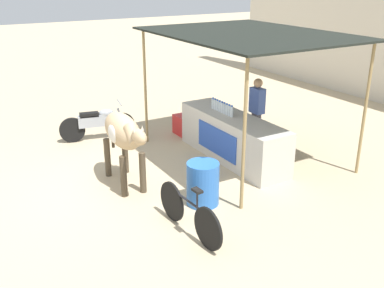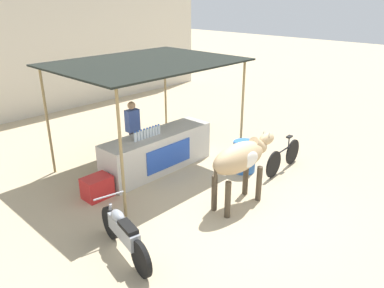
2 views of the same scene
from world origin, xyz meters
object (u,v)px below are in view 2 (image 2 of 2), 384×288
object	(u,v)px
water_barrel	(244,157)
stall_counter	(158,151)
vendor_behind_counter	(133,132)
cooler_box	(97,187)
motorcycle_parked	(123,233)
bicycle_leaning	(284,157)
cow	(241,159)

from	to	relation	value
water_barrel	stall_counter	bearing A→B (deg)	130.99
vendor_behind_counter	cooler_box	xyz separation A→B (m)	(-1.69, -0.85, -0.61)
motorcycle_parked	bicycle_leaning	xyz separation A→B (m)	(4.73, -0.23, -0.08)
cow	motorcycle_parked	size ratio (longest dim) A/B	1.03
bicycle_leaning	water_barrel	bearing A→B (deg)	136.06
stall_counter	cooler_box	xyz separation A→B (m)	(-1.85, -0.10, -0.24)
stall_counter	motorcycle_parked	distance (m)	3.34
water_barrel	bicycle_leaning	bearing A→B (deg)	-43.94
vendor_behind_counter	motorcycle_parked	xyz separation A→B (m)	(-2.45, -2.83, -0.42)
motorcycle_parked	water_barrel	bearing A→B (deg)	6.54
vendor_behind_counter	cooler_box	distance (m)	1.99
vendor_behind_counter	cow	size ratio (longest dim) A/B	0.90
stall_counter	motorcycle_parked	world-z (taller)	stall_counter
stall_counter	bicycle_leaning	bearing A→B (deg)	-47.41
water_barrel	cow	world-z (taller)	cow
vendor_behind_counter	cow	distance (m)	3.25
bicycle_leaning	stall_counter	bearing A→B (deg)	132.59
water_barrel	motorcycle_parked	size ratio (longest dim) A/B	0.43
motorcycle_parked	vendor_behind_counter	bearing A→B (deg)	49.03
cow	motorcycle_parked	xyz separation A→B (m)	(-2.66, 0.41, -0.61)
vendor_behind_counter	bicycle_leaning	xyz separation A→B (m)	(2.28, -3.05, -0.50)
water_barrel	bicycle_leaning	size ratio (longest dim) A/B	0.46
stall_counter	cow	distance (m)	2.55
vendor_behind_counter	motorcycle_parked	size ratio (longest dim) A/B	0.93
stall_counter	vendor_behind_counter	xyz separation A→B (m)	(-0.16, 0.75, 0.37)
motorcycle_parked	bicycle_leaning	bearing A→B (deg)	-2.75
cooler_box	cow	size ratio (longest dim) A/B	0.33
motorcycle_parked	bicycle_leaning	size ratio (longest dim) A/B	1.07
stall_counter	cow	size ratio (longest dim) A/B	1.63
vendor_behind_counter	water_barrel	bearing A→B (deg)	-56.56
water_barrel	motorcycle_parked	xyz separation A→B (m)	(-4.02, -0.46, 0.04)
cow	bicycle_leaning	xyz separation A→B (m)	(2.07, 0.19, -0.69)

